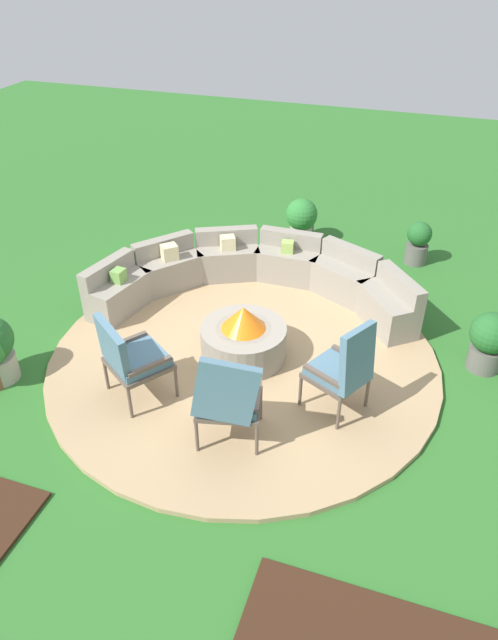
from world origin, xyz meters
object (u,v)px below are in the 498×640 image
curved_stone_bench (254,276)px  lounge_chair_front_left (130,357)px  potted_plant_1 (490,339)px  potted_plant_4 (301,219)px  potted_plant_3 (305,219)px  lounge_chair_front_right (228,398)px  lounge_chair_back_left (344,368)px  fire_pit (244,338)px  potted_plant_2 (418,242)px

curved_stone_bench → lounge_chair_front_left: 2.49m
potted_plant_1 → potted_plant_4: (-2.85, 2.47, 0.01)m
potted_plant_1 → potted_plant_3: (-2.83, 2.63, -0.06)m
lounge_chair_front_right → lounge_chair_back_left: lounge_chair_front_right is taller
potted_plant_1 → fire_pit: bearing=-164.2°
potted_plant_2 → potted_plant_1: bearing=-67.2°
curved_stone_bench → potted_plant_4: 1.87m
curved_stone_bench → potted_plant_4: (0.19, 1.86, 0.07)m
potted_plant_2 → potted_plant_4: (-1.85, 0.10, 0.06)m
lounge_chair_front_left → lounge_chair_front_right: (1.20, -0.30, 0.03)m
curved_stone_bench → potted_plant_2: size_ratio=6.19×
potted_plant_2 → fire_pit: bearing=-118.6°
lounge_chair_back_left → potted_plant_4: (-1.40, 3.78, -0.21)m
potted_plant_2 → potted_plant_4: potted_plant_4 is taller
fire_pit → lounge_chair_back_left: bearing=-23.1°
lounge_chair_back_left → potted_plant_1: (1.45, 1.31, -0.21)m
lounge_chair_back_left → potted_plant_2: bearing=19.8°
fire_pit → lounge_chair_front_left: (-0.89, -1.04, 0.27)m
curved_stone_bench → lounge_chair_back_left: size_ratio=3.77×
potted_plant_1 → potted_plant_2: bearing=112.8°
lounge_chair_front_right → potted_plant_1: (2.40, 2.10, -0.21)m
lounge_chair_back_left → potted_plant_2: lounge_chair_back_left is taller
lounge_chair_front_right → potted_plant_2: (1.40, 4.48, -0.27)m
lounge_chair_front_right → potted_plant_4: bearing=82.1°
fire_pit → lounge_chair_front_left: bearing=-130.6°
lounge_chair_back_left → potted_plant_4: size_ratio=1.47×
fire_pit → potted_plant_2: (1.71, 3.14, 0.03)m
potted_plant_1 → potted_plant_4: size_ratio=0.99×
lounge_chair_front_left → lounge_chair_front_right: lounge_chair_front_right is taller
fire_pit → curved_stone_bench: size_ratio=0.24×
lounge_chair_back_left → fire_pit: bearing=93.6°
lounge_chair_front_left → potted_plant_1: (3.60, 1.81, -0.19)m
potted_plant_1 → lounge_chair_back_left: bearing=-137.9°
lounge_chair_front_right → potted_plant_1: size_ratio=1.51×
lounge_chair_back_left → potted_plant_4: bearing=47.1°
potted_plant_1 → potted_plant_3: 3.86m
fire_pit → potted_plant_4: 3.25m
potted_plant_1 → potted_plant_4: potted_plant_4 is taller
potted_plant_2 → potted_plant_4: size_ratio=0.90×
potted_plant_4 → lounge_chair_front_left: bearing=-99.9°
curved_stone_bench → potted_plant_2: (2.04, 1.76, 0.01)m
lounge_chair_back_left → potted_plant_4: lounge_chair_back_left is taller
lounge_chair_front_left → lounge_chair_front_right: bearing=20.7°
fire_pit → potted_plant_2: size_ratio=1.50×
lounge_chair_front_right → lounge_chair_back_left: bearing=26.4°
fire_pit → curved_stone_bench: bearing=103.6°
curved_stone_bench → potted_plant_1: 3.10m
lounge_chair_front_left → lounge_chair_back_left: bearing=47.6°
curved_stone_bench → lounge_chair_front_left: bearing=-103.0°
lounge_chair_front_left → lounge_chair_front_right: 1.24m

